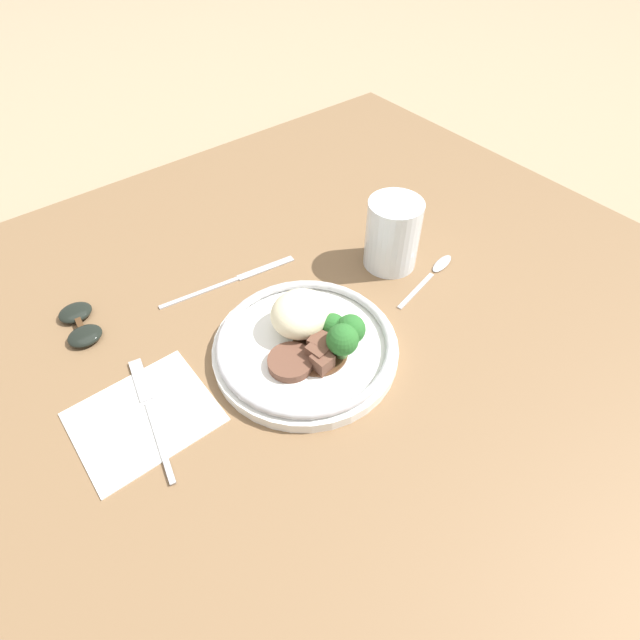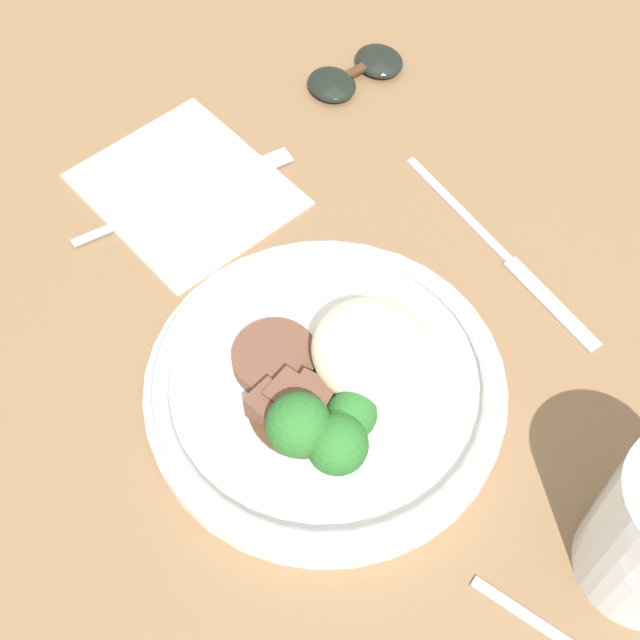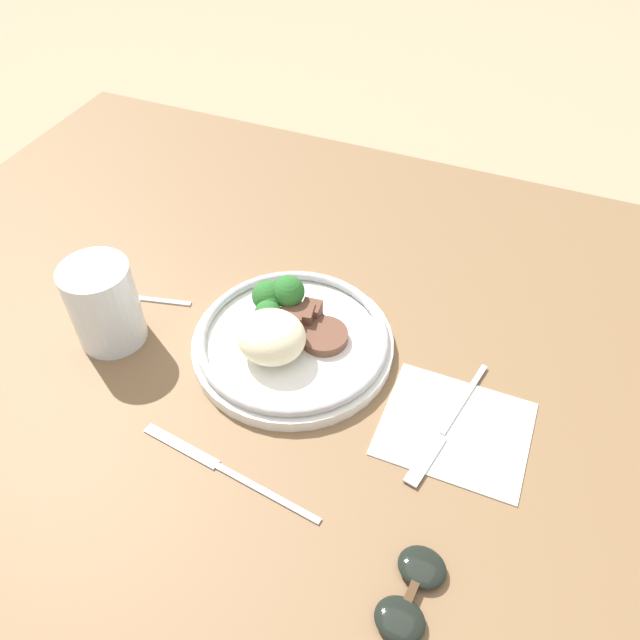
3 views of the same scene
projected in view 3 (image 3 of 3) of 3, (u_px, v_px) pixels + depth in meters
The scene contains 9 objects.
ground_plane at pixel (262, 383), 0.78m from camera, with size 8.00×8.00×0.00m, color #998466.
dining_table at pixel (261, 375), 0.77m from camera, with size 1.22×1.05×0.03m.
napkin at pixel (455, 428), 0.69m from camera, with size 0.16×0.14×0.00m.
plate at pixel (289, 336), 0.76m from camera, with size 0.25×0.25×0.07m.
juice_glass at pixel (105, 308), 0.76m from camera, with size 0.08×0.08×0.11m.
fork at pixel (442, 433), 0.69m from camera, with size 0.05×0.19×0.00m.
knife at pixel (222, 468), 0.66m from camera, with size 0.22×0.04×0.00m.
spoon at pixel (114, 295), 0.84m from camera, with size 0.15×0.05×0.01m.
sunglasses at pixel (411, 593), 0.56m from camera, with size 0.06×0.10×0.01m.
Camera 3 is at (-0.25, 0.42, 0.62)m, focal length 35.00 mm.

